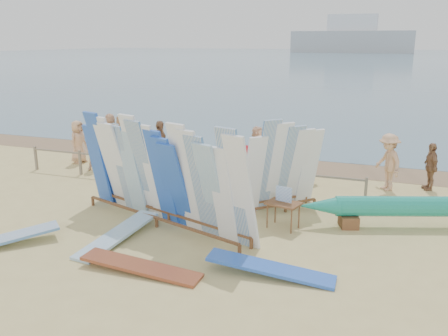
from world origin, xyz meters
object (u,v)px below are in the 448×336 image
at_px(beachgoer_extra_0, 388,162).
at_px(beachgoer_9, 310,155).
at_px(outrigger_canoe, 412,208).
at_px(beachgoer_11, 111,132).
at_px(flat_board_d, 270,275).
at_px(beachgoer_1, 120,139).
at_px(vendor_table, 283,214).
at_px(flat_board_a, 118,240).
at_px(stroller, 243,168).
at_px(beachgoer_2, 97,147).
at_px(beachgoer_0, 78,142).
at_px(beachgoer_10, 431,166).
at_px(beachgoer_6, 261,161).
at_px(flat_board_c, 141,271).
at_px(beachgoer_8, 280,165).
at_px(side_surfboard_rack, 282,169).
at_px(beach_chair_left, 225,175).
at_px(beach_chair_right, 205,173).
at_px(flat_board_e, 0,247).
at_px(beachgoer_5, 257,146).
at_px(beachgoer_4, 160,145).
at_px(main_surfboard_rack, 162,177).

xyz_separation_m(beachgoer_extra_0, beachgoer_9, (-2.61, 0.34, -0.07)).
xyz_separation_m(outrigger_canoe, beachgoer_11, (-12.39, 4.99, 0.29)).
height_order(flat_board_d, beachgoer_1, beachgoer_1).
distance_m(vendor_table, flat_board_a, 4.24).
relative_size(flat_board_a, stroller, 2.25).
relative_size(beachgoer_2, beachgoer_0, 0.99).
bearing_deg(beachgoer_1, flat_board_d, 16.11).
bearing_deg(beachgoer_10, beachgoer_9, -105.77).
height_order(beachgoer_2, beachgoer_9, beachgoer_9).
bearing_deg(beachgoer_6, beachgoer_10, 33.64).
distance_m(outrigger_canoe, beachgoer_10, 3.75).
distance_m(flat_board_c, beachgoer_10, 10.29).
bearing_deg(beachgoer_8, beachgoer_0, 97.56).
xyz_separation_m(beachgoer_0, beachgoer_8, (8.37, -0.66, -0.05)).
distance_m(side_surfboard_rack, beachgoer_6, 2.39).
bearing_deg(flat_board_d, vendor_table, 5.38).
height_order(outrigger_canoe, beach_chair_left, beach_chair_left).
bearing_deg(beach_chair_right, stroller, 28.37).
xyz_separation_m(flat_board_e, flat_board_d, (6.40, 0.84, 0.00)).
xyz_separation_m(flat_board_e, beachgoer_5, (3.65, 9.26, 0.79)).
bearing_deg(outrigger_canoe, beachgoer_11, 138.69).
bearing_deg(beachgoer_8, beachgoer_9, -12.69).
relative_size(side_surfboard_rack, flat_board_c, 1.01).
distance_m(beachgoer_1, beachgoer_0, 1.63).
bearing_deg(flat_board_e, outrigger_canoe, 68.65).
xyz_separation_m(beachgoer_8, beachgoer_4, (-4.87, 0.93, 0.12)).
height_order(beach_chair_left, beachgoer_10, beachgoer_10).
bearing_deg(flat_board_d, beachgoer_2, 52.06).
height_order(vendor_table, flat_board_c, vendor_table).
height_order(stroller, beachgoer_10, beachgoer_10).
relative_size(side_surfboard_rack, beachgoer_2, 1.62).
bearing_deg(vendor_table, outrigger_canoe, 35.46).
relative_size(beachgoer_6, beachgoer_8, 1.09).
relative_size(side_surfboard_rack, beachgoer_6, 1.56).
distance_m(stroller, beachgoer_5, 2.12).
bearing_deg(flat_board_e, beachgoer_4, 129.37).
xyz_separation_m(beachgoer_1, beachgoer_10, (11.56, 0.19, -0.14)).
relative_size(beach_chair_right, beachgoer_0, 0.57).
relative_size(main_surfboard_rack, flat_board_e, 2.12).
distance_m(side_surfboard_rack, beachgoer_9, 3.44).
distance_m(beachgoer_11, beachgoer_10, 13.05).
bearing_deg(flat_board_e, beachgoer_1, 143.93).
distance_m(flat_board_a, flat_board_e, 2.75).
relative_size(outrigger_canoe, beachgoer_extra_0, 3.09).
relative_size(beachgoer_2, beachgoer_9, 0.97).
xyz_separation_m(beachgoer_0, beachgoer_10, (12.98, 1.00, -0.07)).
xyz_separation_m(beachgoer_2, beachgoer_extra_0, (10.38, 1.08, 0.09)).
relative_size(flat_board_a, beach_chair_right, 2.80).
xyz_separation_m(stroller, beachgoer_8, (1.42, -0.44, 0.32)).
bearing_deg(beachgoer_9, vendor_table, -177.97).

